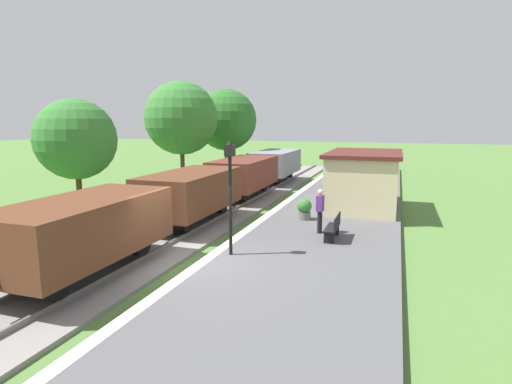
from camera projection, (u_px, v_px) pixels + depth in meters
The scene contains 16 objects.
ground_plane at pixel (190, 269), 13.10m from camera, with size 160.00×160.00×0.00m, color #517A38.
platform_slab at pixel (291, 277), 12.08m from camera, with size 6.00×60.00×0.25m, color #565659.
platform_edge_stripe at pixel (202, 263), 12.93m from camera, with size 0.36×60.00×0.01m, color silver.
track_ballast at pixel (125, 259), 13.84m from camera, with size 3.80×60.00×0.12m, color gray.
rail_near at pixel (143, 258), 13.59m from camera, with size 0.07×60.00×0.14m, color slate.
rail_far at pixel (106, 253), 14.04m from camera, with size 0.07×60.00×0.14m, color slate.
freight_train at pixel (221, 184), 21.20m from camera, with size 2.50×26.00×2.12m.
station_hut at pixel (364, 179), 21.02m from camera, with size 3.50×5.80×2.78m.
bench_near_hut at pixel (334, 227), 15.40m from camera, with size 0.42×1.50×0.91m.
bench_down_platform at pixel (359, 186), 25.01m from camera, with size 0.42×1.50×0.91m.
person_waiting at pixel (320, 209), 16.24m from camera, with size 0.27×0.40×1.71m.
potted_planter at pixel (304, 209), 18.52m from camera, with size 0.64×0.64×0.92m.
lamp_post_near at pixel (230, 177), 13.30m from camera, with size 0.28×0.28×3.70m.
tree_trackside_mid at pixel (76, 139), 20.61m from camera, with size 3.95×3.95×5.62m.
tree_trackside_far at pixel (181, 118), 27.12m from camera, with size 4.70×4.70×7.05m.
tree_field_left at pixel (226, 120), 31.81m from camera, with size 4.59×4.59×6.89m.
Camera 1 is at (5.90, -11.22, 4.55)m, focal length 29.64 mm.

